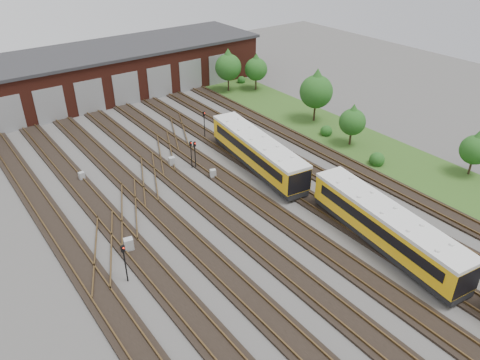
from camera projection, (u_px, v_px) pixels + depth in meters
ground at (272, 234)px, 38.29m from camera, size 120.00×120.00×0.00m
track_network at (266, 230)px, 38.56m from camera, size 30.40×70.00×0.33m
maintenance_shed at (87, 75)px, 64.44m from camera, size 51.00×12.50×6.35m
grass_verge at (341, 135)px, 55.00m from camera, size 8.00×55.00×0.05m
metro_train at (386, 227)px, 35.96m from camera, size 4.54×46.88×3.03m
signal_mast_0 at (124, 259)px, 32.41m from camera, size 0.29×0.27×3.19m
signal_mast_1 at (191, 151)px, 47.14m from camera, size 0.26×0.25×2.97m
signal_mast_2 at (195, 151)px, 47.01m from camera, size 0.27×0.26×2.98m
signal_mast_3 at (204, 121)px, 53.27m from camera, size 0.29×0.27×3.25m
relay_cabinet_0 at (129, 245)px, 36.11m from camera, size 0.80×0.72×1.15m
relay_cabinet_1 at (82, 176)px, 45.65m from camera, size 0.55×0.47×0.88m
relay_cabinet_2 at (172, 162)px, 48.11m from camera, size 0.69×0.61×1.02m
relay_cabinet_3 at (213, 174)px, 46.01m from camera, size 0.67×0.60×0.93m
relay_cabinet_4 at (296, 181)px, 44.83m from camera, size 0.64×0.59×0.85m
tree_0 at (228, 64)px, 66.28m from camera, size 3.74×3.74×6.20m
tree_1 at (256, 67)px, 67.00m from camera, size 3.25×3.25×5.39m
tree_2 at (316, 88)px, 56.55m from camera, size 4.04×4.04×6.69m
tree_3 at (353, 119)px, 51.19m from camera, size 2.93×2.93×4.86m
tree_4 at (476, 147)px, 45.30m from camera, size 2.91×2.91×4.83m
bush_0 at (377, 158)px, 48.28m from camera, size 1.59×1.59×1.59m
bush_1 at (326, 130)px, 54.65m from camera, size 1.39×1.39×1.39m
bush_2 at (241, 79)px, 71.17m from camera, size 1.21×1.21×1.21m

